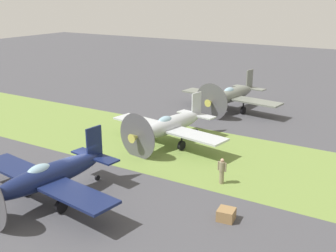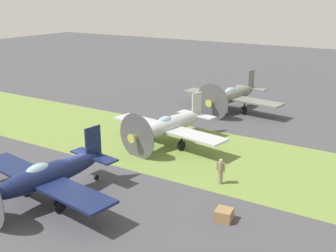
% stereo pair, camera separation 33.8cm
% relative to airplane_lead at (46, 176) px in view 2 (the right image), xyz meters
% --- Properties ---
extents(ground_plane, '(160.00, 160.00, 0.00)m').
position_rel_airplane_lead_xyz_m(ground_plane, '(0.67, -2.60, -1.63)').
color(ground_plane, '#424247').
extents(grass_verge, '(120.00, 11.00, 0.01)m').
position_rel_airplane_lead_xyz_m(grass_verge, '(0.67, -11.71, -1.62)').
color(grass_verge, olive).
rests_on(grass_verge, ground).
extents(airplane_lead, '(10.97, 8.71, 3.89)m').
position_rel_airplane_lead_xyz_m(airplane_lead, '(0.00, 0.00, 0.00)').
color(airplane_lead, '#141E47').
rests_on(airplane_lead, ground).
extents(airplane_wingman, '(10.85, 8.63, 3.84)m').
position_rel_airplane_lead_xyz_m(airplane_wingman, '(-0.93, -12.14, -0.02)').
color(airplane_wingman, '#B2B7BC').
rests_on(airplane_wingman, ground).
extents(airplane_trail, '(11.20, 8.89, 3.97)m').
position_rel_airplane_lead_xyz_m(airplane_trail, '(-1.12, -24.33, 0.03)').
color(airplane_trail, slate).
rests_on(airplane_trail, ground).
extents(ground_crew_chief, '(0.63, 0.38, 1.73)m').
position_rel_airplane_lead_xyz_m(ground_crew_chief, '(-7.68, -7.56, -0.71)').
color(ground_crew_chief, '#847A5B').
rests_on(ground_crew_chief, ground).
extents(supply_crate, '(1.01, 1.01, 0.64)m').
position_rel_airplane_lead_xyz_m(supply_crate, '(-9.81, -3.48, -1.31)').
color(supply_crate, olive).
rests_on(supply_crate, ground).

